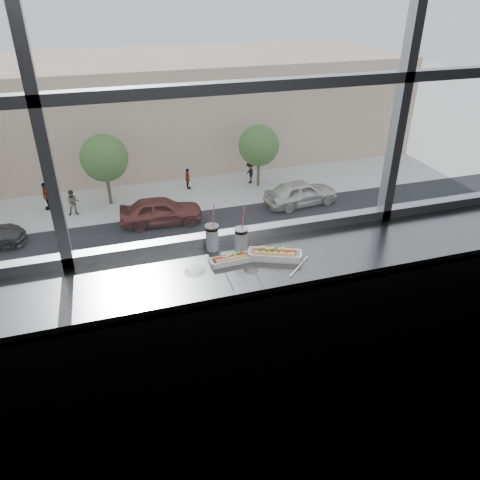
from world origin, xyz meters
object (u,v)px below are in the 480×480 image
object	(u,v)px
car_near_e	(401,242)
pedestrian_b	(73,200)
soda_cup_right	(241,239)
tree_right	(259,146)
loose_straw	(299,266)
hotdog_tray_right	(275,254)
car_near_d	(260,265)
tree_center	(104,158)
soda_cup_left	(212,236)
car_far_c	(301,189)
pedestrian_c	(188,177)
car_near_c	(113,289)
hotdog_tray_left	(230,259)
pedestrian_a	(46,193)
wrapper	(194,269)
pedestrian_d	(250,171)
car_far_b	(161,206)

from	to	relation	value
car_near_e	pedestrian_b	size ratio (longest dim) A/B	2.81
soda_cup_right	tree_right	xyz separation A→B (m)	(10.22, 28.15, -9.08)
loose_straw	hotdog_tray_right	bearing A→B (deg)	85.58
hotdog_tray_right	tree_right	world-z (taller)	hotdog_tray_right
car_near_d	tree_center	xyz separation A→B (m)	(-6.54, 12.00, 2.20)
soda_cup_left	loose_straw	world-z (taller)	soda_cup_left
hotdog_tray_right	tree_right	bearing A→B (deg)	93.85
loose_straw	car_far_c	xyz separation A→B (m)	(11.60, 24.41, -10.91)
pedestrian_c	car_near_c	bearing A→B (deg)	154.53
car_near_e	tree_right	distance (m)	12.82
hotdog_tray_left	soda_cup_right	xyz separation A→B (m)	(0.09, 0.10, 0.06)
car_near_e	pedestrian_a	bearing A→B (deg)	54.51
wrapper	pedestrian_b	distance (m)	29.45
tree_center	tree_right	xyz separation A→B (m)	(10.65, 0.00, -0.18)
pedestrian_c	tree_center	distance (m)	6.12
car_near_d	pedestrian_a	bearing A→B (deg)	43.07
car_near_d	pedestrian_a	world-z (taller)	pedestrian_a
hotdog_tray_left	soda_cup_left	world-z (taller)	soda_cup_left
hotdog_tray_left	pedestrian_c	distance (m)	31.71
hotdog_tray_left	pedestrian_d	xyz separation A→B (m)	(9.89, 28.93, -11.11)
car_far_b	car_near_e	size ratio (longest dim) A/B	1.20
car_near_e	pedestrian_a	size ratio (longest dim) A/B	2.57
car_near_d	pedestrian_a	xyz separation A→B (m)	(-10.56, 12.39, 0.08)
car_near_e	tree_center	size ratio (longest dim) A/B	1.19
loose_straw	soda_cup_left	bearing A→B (deg)	98.32
hotdog_tray_right	pedestrian_a	bearing A→B (deg)	122.55
car_far_c	car_near_e	world-z (taller)	car_far_c
soda_cup_right	tree_center	bearing A→B (deg)	90.88
tree_center	tree_right	bearing A→B (deg)	0.00
loose_straw	car_near_d	size ratio (longest dim) A/B	0.04
loose_straw	car_near_c	world-z (taller)	loose_straw
tree_center	tree_right	size ratio (longest dim) A/B	1.06
pedestrian_d	car_near_e	bearing A→B (deg)	19.22
loose_straw	pedestrian_c	xyz separation A→B (m)	(4.89, 29.37, -11.14)
soda_cup_left	pedestrian_b	size ratio (longest dim) A/B	0.14
car_near_e	hotdog_tray_right	bearing A→B (deg)	137.29
soda_cup_left	tree_center	distance (m)	29.46
wrapper	pedestrian_d	xyz separation A→B (m)	(10.10, 28.95, -11.10)
car_near_d	pedestrian_b	world-z (taller)	car_near_d
soda_cup_right	tree_right	size ratio (longest dim) A/B	0.06
soda_cup_left	pedestrian_c	world-z (taller)	soda_cup_left
soda_cup_right	pedestrian_d	xyz separation A→B (m)	(9.80, 28.83, -11.17)
hotdog_tray_left	loose_straw	size ratio (longest dim) A/B	1.03
hotdog_tray_right	car_far_b	world-z (taller)	hotdog_tray_right
car_far_c	pedestrian_b	world-z (taller)	car_far_c
wrapper	tree_right	size ratio (longest dim) A/B	0.02
hotdog_tray_right	car_near_c	size ratio (longest dim) A/B	0.05
soda_cup_right	car_near_c	xyz separation A→B (m)	(-1.03, 16.15, -11.05)
car_near_d	pedestrian_d	xyz separation A→B (m)	(3.68, 12.68, -0.06)
hotdog_tray_left	tree_center	bearing A→B (deg)	86.99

